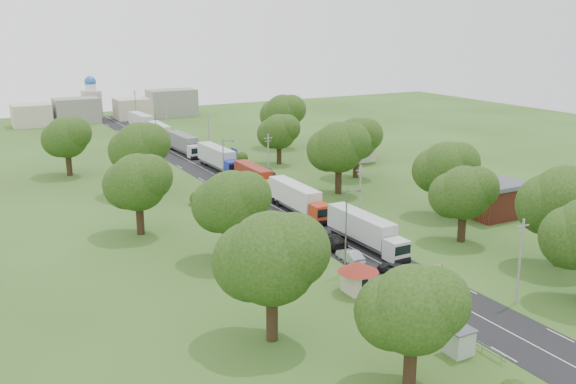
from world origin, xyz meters
TOP-DOWN VIEW (x-y plane):
  - ground at (0.00, 0.00)m, footprint 260.00×260.00m
  - road at (0.00, 20.00)m, footprint 8.00×200.00m
  - boom_barrier at (-1.36, -25.00)m, footprint 9.22×0.35m
  - guard_booth at (-7.20, -25.00)m, footprint 4.40×4.40m
  - kiosk at (-7.00, -40.00)m, footprint 2.30×2.30m
  - guard_rail at (-5.00, -35.00)m, footprint 0.10×17.00m
  - info_sign at (5.20, 35.00)m, footprint 0.12×3.10m
  - pole_0 at (5.50, -35.00)m, footprint 1.60×0.24m
  - pole_1 at (5.50, -7.00)m, footprint 1.60×0.24m
  - pole_2 at (5.50, 21.00)m, footprint 1.60×0.24m
  - pole_3 at (5.50, 49.00)m, footprint 1.60×0.24m
  - pole_4 at (5.50, 77.00)m, footprint 1.60×0.24m
  - pole_5 at (5.50, 105.00)m, footprint 1.60×0.24m
  - lamp_0 at (-5.35, -20.00)m, footprint 2.03×0.22m
  - lamp_1 at (-5.35, 15.00)m, footprint 2.03×0.22m
  - lamp_2 at (-5.35, 50.00)m, footprint 2.03×0.22m
  - tree_1 at (17.99, -29.83)m, footprint 9.60×9.60m
  - tree_2 at (13.99, -17.86)m, footprint 8.00×8.00m
  - tree_3 at (19.99, -7.84)m, footprint 8.80×8.80m
  - tree_4 at (12.99, 10.17)m, footprint 9.60×9.60m
  - tree_5 at (21.99, 18.16)m, footprint 8.80×8.80m
  - tree_6 at (14.99, 35.14)m, footprint 8.00×8.00m
  - tree_7 at (23.99, 50.17)m, footprint 9.60×9.60m
  - tree_8 at (-14.01, -41.86)m, footprint 8.00×8.00m
  - tree_9 at (-20.01, -29.83)m, footprint 9.60×9.60m
  - tree_10 at (-15.01, -9.84)m, footprint 8.80×8.80m
  - tree_11 at (-22.01, 5.16)m, footprint 8.80×8.80m
  - tree_12 at (-16.01, 25.17)m, footprint 9.60×9.60m
  - tree_13 at (-24.01, 45.16)m, footprint 8.80×8.80m
  - house_brick at (26.00, -12.00)m, footprint 8.60×6.60m
  - house_cream at (30.00, 30.00)m, footprint 10.08×10.08m
  - distant_town at (0.68, 110.00)m, footprint 52.00×8.00m
  - church at (-4.00, 118.00)m, footprint 5.00×5.00m
  - truck_0 at (1.81, -13.63)m, footprint 2.69×14.78m
  - truck_1 at (1.63, 3.62)m, footprint 2.83×15.15m
  - truck_2 at (2.39, 19.84)m, footprint 2.52×13.65m
  - truck_3 at (2.31, 36.05)m, footprint 2.94×15.63m
  - truck_4 at (1.73, 54.01)m, footprint 3.02×14.91m
  - truck_5 at (2.07, 71.36)m, footprint 2.87×14.49m
  - truck_6 at (2.38, 88.07)m, footprint 3.32×15.63m
  - car_lane_front at (-1.00, -23.50)m, footprint 2.12×4.92m
  - car_lane_mid at (-2.90, -17.22)m, footprint 1.90×4.63m
  - car_lane_rear at (-2.00, -11.70)m, footprint 2.90×5.95m
  - car_verge_near at (5.50, 13.24)m, footprint 2.38×5.07m
  - car_verge_far at (8.00, 26.76)m, footprint 2.04×4.82m
  - pedestrian_near at (-1.72, -28.50)m, footprint 0.65×0.50m
  - pedestrian_booth at (-6.50, -25.44)m, footprint 1.10×1.06m

SIDE VIEW (x-z plane):
  - ground at x=0.00m, z-range 0.00..0.00m
  - road at x=0.00m, z-range -0.02..0.02m
  - guard_rail at x=-5.00m, z-range -0.85..0.85m
  - car_verge_near at x=5.50m, z-range 0.00..1.40m
  - car_lane_mid at x=-2.90m, z-range 0.00..1.49m
  - pedestrian_near at x=-1.72m, z-range 0.00..1.62m
  - car_verge_far at x=8.00m, z-range 0.00..1.63m
  - car_lane_front at x=-1.00m, z-range 0.00..1.66m
  - car_lane_rear at x=-2.00m, z-range 0.00..1.67m
  - boom_barrier at x=-1.36m, z-range 0.30..1.48m
  - pedestrian_booth at x=-6.50m, z-range 0.00..1.79m
  - kiosk at x=-7.00m, z-range 0.02..2.43m
  - truck_2 at x=2.39m, z-range 0.12..3.90m
  - truck_5 at x=2.07m, z-range 0.12..4.13m
  - guard_booth at x=-7.20m, z-range 0.44..3.89m
  - truck_0 at x=1.81m, z-range 0.12..4.22m
  - truck_4 at x=1.73m, z-range 0.13..4.25m
  - truck_1 at x=1.63m, z-range 0.13..4.33m
  - truck_6 at x=2.38m, z-range 0.13..4.45m
  - truck_3 at x=2.31m, z-range 0.13..4.46m
  - house_brick at x=26.00m, z-range 0.05..5.25m
  - info_sign at x=5.20m, z-range 0.95..5.05m
  - distant_town at x=0.68m, z-range -0.51..7.49m
  - house_cream at x=30.00m, z-range 0.74..6.54m
  - pole_0 at x=5.50m, z-range 0.18..9.18m
  - pole_1 at x=5.50m, z-range 0.18..9.18m
  - pole_2 at x=5.50m, z-range 0.18..9.18m
  - pole_3 at x=5.50m, z-range 0.18..9.18m
  - pole_4 at x=5.50m, z-range 0.18..9.18m
  - pole_5 at x=5.50m, z-range 0.18..9.18m
  - church at x=-4.00m, z-range -0.76..11.54m
  - lamp_0 at x=-5.35m, z-range 0.55..10.55m
  - lamp_1 at x=-5.35m, z-range 0.55..10.55m
  - lamp_2 at x=-5.35m, z-range 0.55..10.55m
  - tree_2 at x=13.99m, z-range 1.55..11.65m
  - tree_6 at x=14.99m, z-range 1.55..11.65m
  - tree_8 at x=-14.01m, z-range 1.55..11.65m
  - tree_3 at x=19.99m, z-range 1.69..12.76m
  - tree_5 at x=21.99m, z-range 1.69..12.76m
  - tree_10 at x=-15.01m, z-range 1.69..12.76m
  - tree_11 at x=-22.01m, z-range 1.69..12.76m
  - tree_13 at x=-24.01m, z-range 1.69..12.76m
  - tree_1 at x=17.99m, z-range 1.83..13.88m
  - tree_4 at x=12.99m, z-range 1.83..13.88m
  - tree_7 at x=23.99m, z-range 1.83..13.88m
  - tree_9 at x=-20.01m, z-range 1.83..13.88m
  - tree_12 at x=-16.01m, z-range 1.83..13.88m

